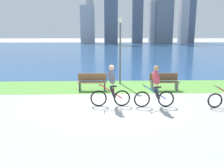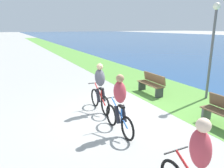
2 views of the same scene
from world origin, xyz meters
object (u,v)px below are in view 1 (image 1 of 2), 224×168
(cyclist_trailing, at_px, (155,87))
(lamppost_tall, at_px, (120,41))
(bench_near_path, at_px, (164,82))
(bench_far_along_path, at_px, (92,82))
(cyclist_lead, at_px, (111,86))

(cyclist_trailing, distance_m, lamppost_tall, 5.16)
(lamppost_tall, bearing_deg, bench_near_path, -38.49)
(bench_near_path, xyz_separation_m, bench_far_along_path, (-3.80, 0.07, 0.00))
(cyclist_trailing, xyz_separation_m, bench_near_path, (1.11, 2.99, -0.39))
(bench_near_path, bearing_deg, cyclist_lead, -135.63)
(cyclist_lead, bearing_deg, bench_far_along_path, 107.45)
(cyclist_trailing, distance_m, bench_near_path, 3.21)
(lamppost_tall, bearing_deg, cyclist_trailing, -76.90)
(bench_far_along_path, bearing_deg, lamppost_tall, 47.04)
(bench_near_path, height_order, bench_far_along_path, same)
(cyclist_trailing, height_order, bench_far_along_path, cyclist_trailing)
(bench_far_along_path, xyz_separation_m, lamppost_tall, (1.58, 1.69, 2.06))
(cyclist_trailing, relative_size, bench_far_along_path, 1.14)
(cyclist_trailing, height_order, bench_near_path, cyclist_trailing)
(cyclist_trailing, distance_m, bench_far_along_path, 4.09)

